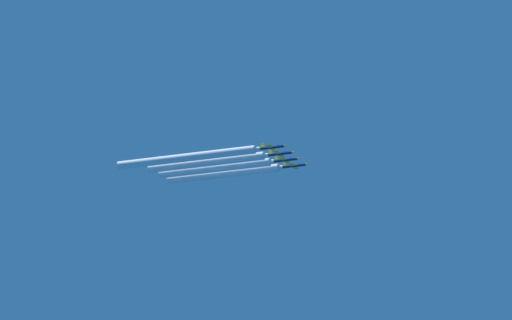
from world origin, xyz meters
name	(u,v)px	position (x,y,z in m)	size (l,w,h in m)	color
jet_far_left	(295,166)	(-12.19, 0.47, 174.22)	(7.89, 11.49, 2.76)	navy
jet_inner_left	(287,160)	(-3.78, -0.17, 174.24)	(7.89, 11.49, 2.76)	navy
jet_center	(281,154)	(4.47, 0.41, 174.29)	(7.89, 11.49, 2.76)	navy
jet_inner_right	(273,147)	(11.77, -0.19, 174.75)	(7.89, 11.49, 2.76)	navy
smoke_trail_far_left	(225,174)	(-12.19, -30.10, 174.20)	(3.27, 50.61, 3.27)	white
smoke_trail_inner_left	(216,168)	(-3.78, -30.37, 174.21)	(3.27, 49.88, 3.27)	white
smoke_trail_center	(208,162)	(4.47, -30.62, 174.26)	(3.27, 51.54, 3.27)	white
smoke_trail_inner_right	(188,157)	(11.77, -35.96, 174.72)	(3.27, 61.03, 3.27)	white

